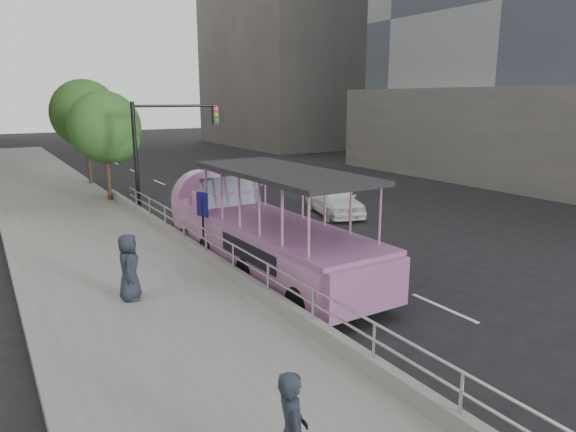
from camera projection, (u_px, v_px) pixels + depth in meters
name	position (u px, v px, depth m)	size (l,w,h in m)	color
ground	(365.00, 291.00, 14.54)	(160.00, 160.00, 0.00)	black
sidewalk	(84.00, 235.00, 19.92)	(5.50, 80.00, 0.30)	#999A94
kerb_wall	(234.00, 274.00, 14.51)	(0.24, 30.00, 0.36)	gray
guardrail	(233.00, 252.00, 14.36)	(0.07, 22.00, 0.71)	silver
duck_boat	(260.00, 232.00, 16.12)	(2.71, 10.14, 3.35)	black
car	(334.00, 199.00, 23.98)	(1.75, 4.34, 1.48)	white
pedestrian_far	(129.00, 267.00, 12.99)	(0.84, 0.55, 1.73)	#242B35
parking_sign	(203.00, 219.00, 16.42)	(0.18, 0.53, 2.44)	black
traffic_signal	(161.00, 140.00, 23.30)	(4.20, 0.32, 5.20)	black
street_tree_near	(107.00, 130.00, 25.27)	(3.52, 3.52, 5.72)	#3D271C
street_tree_far	(87.00, 116.00, 30.26)	(3.97, 3.97, 6.45)	#3D271C
midrise_stone_a	(310.00, 3.00, 59.09)	(20.00, 20.00, 32.00)	gray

